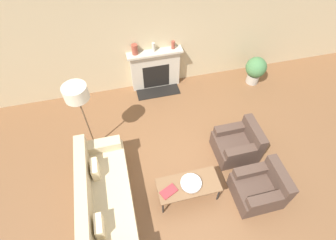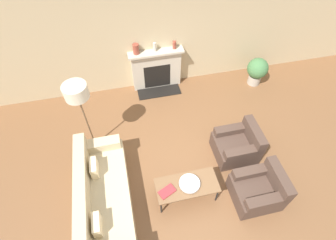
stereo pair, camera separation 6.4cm
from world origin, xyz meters
The scene contains 14 objects.
ground_plane centered at (0.00, 0.00, 0.00)m, with size 18.00×18.00×0.00m, color brown.
wall_back centered at (0.00, 3.12, 1.45)m, with size 18.00×0.06×2.90m.
fireplace centered at (-0.09, 2.97, 0.52)m, with size 1.34×0.59×1.07m.
couch centered at (-1.66, -0.07, 0.32)m, with size 0.85×2.27×0.87m.
armchair_near centered at (1.12, -0.48, 0.28)m, with size 0.84×0.75×0.73m.
armchair_far centered at (1.12, 0.52, 0.28)m, with size 0.84×0.75×0.73m.
coffee_table centered at (-0.16, -0.18, 0.40)m, with size 1.12×0.50×0.44m.
bowl centered at (-0.12, -0.18, 0.47)m, with size 0.38×0.38×0.06m.
book centered at (-0.54, -0.22, 0.45)m, with size 0.33×0.27×0.02m.
floor_lamp centered at (-1.79, 1.40, 1.49)m, with size 0.43×0.43×1.73m.
mantel_vase_left centered at (-0.54, 2.99, 1.19)m, with size 0.14×0.14×0.25m.
mantel_vase_center_left centered at (-0.11, 2.99, 1.18)m, with size 0.08×0.08×0.22m.
mantel_vase_center_right centered at (0.36, 2.99, 1.16)m, with size 0.08×0.08×0.19m.
potted_plant centered at (2.44, 2.49, 0.43)m, with size 0.53×0.53×0.75m.
Camera 2 is at (-0.96, -2.15, 4.74)m, focal length 28.00 mm.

